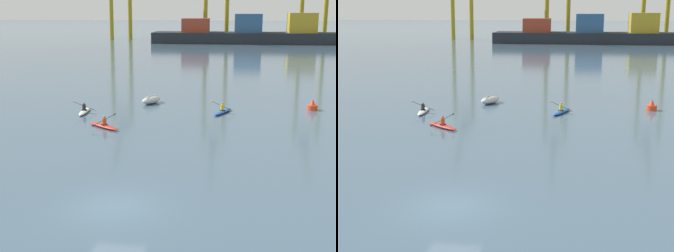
# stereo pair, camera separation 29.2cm
# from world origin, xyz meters

# --- Properties ---
(ground_plane) EXTENTS (800.00, 800.00, 0.00)m
(ground_plane) POSITION_xyz_m (0.00, 0.00, 0.00)
(ground_plane) COLOR #425B70
(container_barge) EXTENTS (49.91, 10.41, 7.87)m
(container_barge) POSITION_xyz_m (8.67, 112.07, 2.59)
(container_barge) COLOR #1E2328
(container_barge) RESTS_ON ground
(capsized_dinghy) EXTENTS (2.05, 2.82, 0.76)m
(capsized_dinghy) POSITION_xyz_m (-2.58, 24.75, 0.35)
(capsized_dinghy) COLOR beige
(capsized_dinghy) RESTS_ON ground
(channel_buoy) EXTENTS (0.90, 0.90, 1.00)m
(channel_buoy) POSITION_xyz_m (12.05, 23.64, 0.36)
(channel_buoy) COLOR red
(channel_buoy) RESTS_ON ground
(kayak_blue) EXTENTS (2.06, 3.38, 1.02)m
(kayak_blue) POSITION_xyz_m (4.23, 21.24, 0.17)
(kayak_blue) COLOR #2856B2
(kayak_blue) RESTS_ON ground
(kayak_white) EXTENTS (2.16, 3.44, 1.07)m
(kayak_white) POSITION_xyz_m (-7.53, 19.75, 0.17)
(kayak_white) COLOR silver
(kayak_white) RESTS_ON ground
(kayak_red) EXTENTS (3.01, 2.62, 0.98)m
(kayak_red) POSITION_xyz_m (-4.44, 14.65, 0.17)
(kayak_red) COLOR red
(kayak_red) RESTS_ON ground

